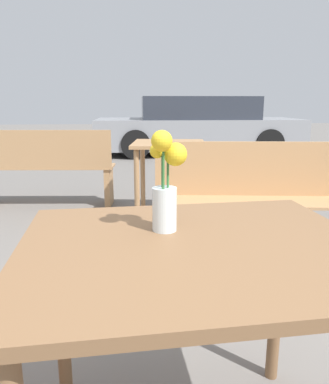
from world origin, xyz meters
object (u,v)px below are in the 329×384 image
(table_front, at_px, (195,278))
(bench_middle, at_px, (259,197))
(bench_far, at_px, (44,166))
(table_back, at_px, (169,157))
(flower_vase, at_px, (166,189))
(parked_car, at_px, (197,127))

(table_front, bearing_deg, bench_middle, 65.06)
(table_front, relative_size, bench_far, 0.67)
(bench_far, height_order, table_back, bench_far)
(table_front, height_order, flower_vase, flower_vase)
(table_back, bearing_deg, flower_vase, -95.96)
(table_back, relative_size, parked_car, 0.17)
(table_front, height_order, bench_far, bench_far)
(table_front, distance_m, parked_car, 7.62)
(table_front, xyz_separation_m, bench_middle, (0.75, 1.62, -0.19))
(parked_car, bearing_deg, bench_middle, -95.57)
(table_front, distance_m, table_back, 2.63)
(flower_vase, xyz_separation_m, parked_car, (1.40, 7.40, -0.28))
(table_front, height_order, parked_car, parked_car)
(table_front, xyz_separation_m, parked_car, (1.33, 7.50, -0.04))
(bench_middle, relative_size, table_back, 2.04)
(flower_vase, distance_m, parked_car, 7.53)
(table_front, distance_m, bench_far, 3.36)
(table_front, distance_m, flower_vase, 0.27)
(flower_vase, xyz_separation_m, bench_far, (-1.04, 3.06, -0.43))
(bench_far, bearing_deg, bench_middle, -39.59)
(flower_vase, height_order, bench_far, flower_vase)
(table_front, bearing_deg, flower_vase, 124.62)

